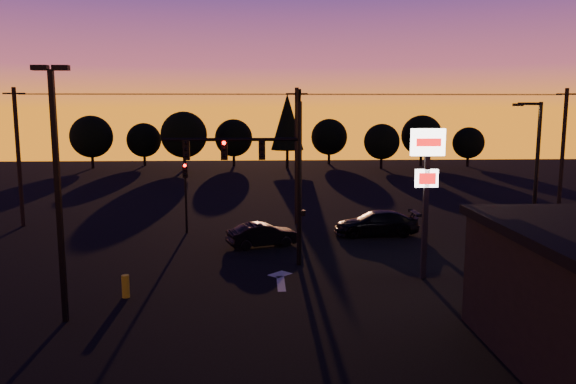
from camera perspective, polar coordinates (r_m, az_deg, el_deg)
The scene contains 24 objects.
ground at distance 24.15m, azimuth -1.83°, elevation -10.04°, with size 120.00×120.00×0.00m, color black.
lane_arrow at distance 25.75m, azimuth -0.77°, elevation -8.83°, with size 1.20×3.10×0.01m.
traffic_signal_mast at distance 27.02m, azimuth -2.23°, elevation 2.68°, with size 6.79×0.52×8.58m.
secondary_signal at distance 35.03m, azimuth -10.36°, elevation 0.47°, with size 0.30×0.31×4.35m.
parking_lot_light at distance 21.28m, azimuth -22.41°, elevation 1.35°, with size 1.25×0.30×9.14m.
pylon_sign at distance 25.62m, azimuth 13.92°, elevation 2.06°, with size 1.50×0.28×6.80m.
streetlight at distance 31.93m, azimuth 23.79°, elevation 1.93°, with size 1.55×0.35×8.00m.
utility_pole_0 at distance 40.20m, azimuth -25.71°, elevation 3.27°, with size 1.40×0.26×9.00m.
utility_pole_1 at distance 37.09m, azimuth 0.88°, elevation 3.75°, with size 1.40×0.26×9.00m.
utility_pole_2 at distance 42.23m, azimuth 26.11°, elevation 3.46°, with size 1.40×0.26×9.00m.
power_wires at distance 36.97m, azimuth 0.90°, elevation 9.89°, with size 36.00×1.22×0.07m.
bollard at distance 24.19m, azimuth -16.17°, elevation -9.19°, with size 0.31×0.31×0.94m, color gold.
tree_0 at distance 76.13m, azimuth -19.35°, elevation 5.33°, with size 5.36×5.36×6.74m.
tree_1 at distance 77.61m, azimuth -14.43°, elevation 5.13°, with size 4.54×4.54×5.71m.
tree_2 at distance 71.62m, azimuth -10.54°, elevation 5.74°, with size 5.77×5.78×7.26m.
tree_3 at distance 75.08m, azimuth -5.55°, elevation 5.49°, with size 4.95×4.95×6.22m.
tree_4 at distance 71.99m, azimuth -0.07°, elevation 7.14°, with size 4.18×4.18×9.50m.
tree_5 at distance 77.55m, azimuth 4.21°, elevation 5.60°, with size 4.95×4.95×6.22m.
tree_6 at distance 72.65m, azimuth 9.50°, elevation 5.07°, with size 4.54×4.54×5.71m.
tree_7 at distance 76.99m, azimuth 13.43°, elevation 5.61°, with size 5.36×5.36×6.74m.
tree_8 at distance 77.98m, azimuth 17.86°, elevation 4.77°, with size 4.12×4.12×5.19m.
car_mid at distance 31.52m, azimuth -2.55°, elevation -4.36°, with size 1.39×3.99×1.32m, color black.
car_right at distance 34.64m, azimuth 8.96°, elevation -3.14°, with size 2.08×5.11×1.48m, color black.
suv_parked at distance 22.55m, azimuth 22.92°, elevation -10.47°, with size 2.01×4.37×1.21m, color black.
Camera 1 is at (-0.33, -22.89, 7.70)m, focal length 35.00 mm.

